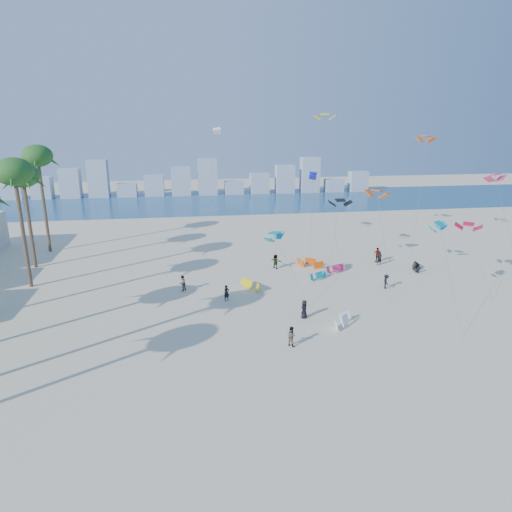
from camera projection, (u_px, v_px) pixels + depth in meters
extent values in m
plane|color=beige|center=(247.00, 391.00, 30.56)|extent=(220.00, 220.00, 0.00)
plane|color=navy|center=(204.00, 202.00, 98.66)|extent=(220.00, 220.00, 0.00)
imported|color=black|center=(227.00, 293.00, 45.36)|extent=(0.69, 0.58, 1.62)
imported|color=gray|center=(291.00, 336.00, 36.37)|extent=(1.01, 1.02, 1.67)
imported|color=black|center=(304.00, 309.00, 41.41)|extent=(0.94, 1.00, 1.72)
imported|color=gray|center=(377.00, 255.00, 57.49)|extent=(0.95, 1.19, 1.89)
imported|color=black|center=(386.00, 282.00, 48.58)|extent=(0.69, 1.07, 1.57)
imported|color=gray|center=(276.00, 261.00, 55.08)|extent=(1.47, 1.55, 1.75)
imported|color=black|center=(380.00, 258.00, 56.38)|extent=(0.68, 0.49, 1.76)
imported|color=gray|center=(182.00, 283.00, 47.95)|extent=(1.01, 1.04, 1.69)
cylinder|color=#595959|center=(291.00, 269.00, 45.09)|extent=(2.68, 4.73, 6.34)
cylinder|color=#595959|center=(384.00, 246.00, 45.67)|extent=(0.31, 4.80, 10.47)
cylinder|color=#595959|center=(334.00, 238.00, 52.85)|extent=(1.87, 2.20, 8.39)
cylinder|color=#595959|center=(209.00, 200.00, 54.29)|extent=(2.41, 3.95, 16.38)
cylinder|color=#595959|center=(311.00, 222.00, 53.83)|extent=(0.75, 2.36, 11.36)
cylinder|color=#595959|center=(480.00, 262.00, 46.44)|extent=(0.71, 4.63, 6.92)
cylinder|color=#595959|center=(331.00, 185.00, 59.98)|extent=(1.88, 2.13, 18.00)
cylinder|color=#595959|center=(509.00, 232.00, 48.70)|extent=(2.78, 3.64, 11.73)
cylinder|color=#595959|center=(451.00, 279.00, 39.37)|extent=(0.23, 5.84, 8.40)
cylinder|color=#595959|center=(419.00, 198.00, 58.83)|extent=(2.29, 3.79, 15.28)
cylinder|color=brown|center=(23.00, 231.00, 47.57)|extent=(0.40, 0.40, 12.35)
ellipsoid|color=#21581F|center=(14.00, 172.00, 45.77)|extent=(3.80, 3.80, 2.85)
cylinder|color=brown|center=(29.00, 223.00, 54.14)|extent=(0.40, 0.40, 11.18)
ellipsoid|color=#21581F|center=(22.00, 175.00, 52.51)|extent=(3.80, 3.80, 2.85)
cylinder|color=brown|center=(44.00, 205.00, 60.49)|extent=(0.40, 0.40, 12.84)
ellipsoid|color=#21581F|center=(37.00, 156.00, 58.62)|extent=(3.80, 3.80, 2.85)
cube|color=#9EADBF|center=(13.00, 193.00, 101.69)|extent=(4.40, 3.00, 3.00)
cube|color=#9EADBF|center=(42.00, 188.00, 102.31)|extent=(4.40, 3.00, 4.80)
cube|color=#9EADBF|center=(70.00, 183.00, 102.94)|extent=(4.40, 3.00, 6.60)
cube|color=#9EADBF|center=(98.00, 179.00, 103.56)|extent=(4.40, 3.00, 8.40)
cube|color=#9EADBF|center=(127.00, 190.00, 105.23)|extent=(4.40, 3.00, 3.00)
cube|color=#9EADBF|center=(154.00, 186.00, 105.85)|extent=(4.40, 3.00, 4.80)
cube|color=#9EADBF|center=(181.00, 181.00, 106.47)|extent=(4.40, 3.00, 6.60)
cube|color=#9EADBF|center=(208.00, 177.00, 107.09)|extent=(4.40, 3.00, 8.40)
cube|color=#9EADBF|center=(234.00, 188.00, 108.76)|extent=(4.40, 3.00, 3.00)
cube|color=#9EADBF|center=(260.00, 183.00, 109.38)|extent=(4.40, 3.00, 4.80)
cube|color=#9EADBF|center=(285.00, 179.00, 110.01)|extent=(4.40, 3.00, 6.60)
cube|color=#9EADBF|center=(310.00, 175.00, 110.63)|extent=(4.40, 3.00, 8.40)
cube|color=#9EADBF|center=(334.00, 185.00, 112.30)|extent=(4.40, 3.00, 3.00)
cube|color=#9EADBF|center=(358.00, 181.00, 112.92)|extent=(4.40, 3.00, 4.80)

